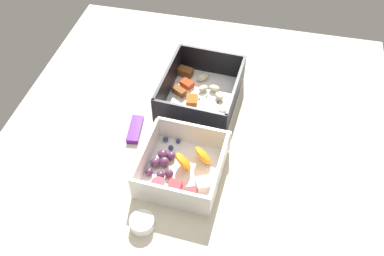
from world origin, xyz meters
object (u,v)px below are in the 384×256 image
Objects in this scene: pasta_container at (200,93)px; paper_cup_liner at (142,223)px; candy_bar at (135,129)px; fruit_bowl at (182,168)px.

paper_cup_liner is at bearing 177.79° from pasta_container.
candy_bar is (-11.85, 11.16, -1.60)cm from pasta_container.
candy_bar is 1.65× the size of paper_cup_liner.
fruit_bowl is 2.33× the size of candy_bar.
fruit_bowl is 14.71cm from candy_bar.
pasta_container is at bearing -43.29° from candy_bar.
pasta_container is 20.32cm from fruit_bowl.
candy_bar is at bearing 21.04° from paper_cup_liner.
pasta_container reaches higher than paper_cup_liner.
candy_bar is (8.45, 11.96, -1.39)cm from fruit_bowl.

